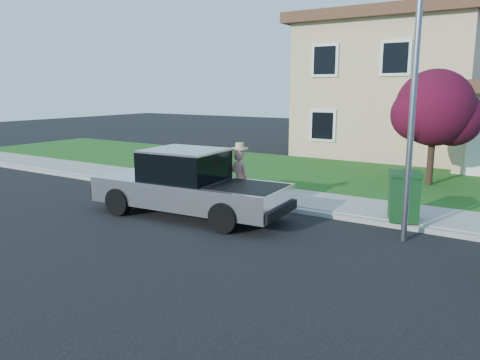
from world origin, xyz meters
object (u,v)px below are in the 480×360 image
(trash_bin, at_px, (404,196))
(street_lamp, at_px, (414,95))
(pickup_truck, at_px, (188,185))
(woman, at_px, (240,179))
(ornamental_tree, at_px, (436,111))

(trash_bin, relative_size, street_lamp, 0.21)
(pickup_truck, bearing_deg, street_lamp, 5.32)
(pickup_truck, relative_size, street_lamp, 0.98)
(street_lamp, bearing_deg, woman, 161.17)
(ornamental_tree, bearing_deg, pickup_truck, -122.52)
(woman, xyz_separation_m, trash_bin, (4.18, 0.91, -0.13))
(ornamental_tree, height_order, street_lamp, street_lamp)
(ornamental_tree, bearing_deg, street_lamp, -83.81)
(pickup_truck, distance_m, woman, 1.47)
(ornamental_tree, bearing_deg, woman, -122.19)
(trash_bin, bearing_deg, ornamental_tree, 74.06)
(pickup_truck, distance_m, ornamental_tree, 8.82)
(ornamental_tree, distance_m, trash_bin, 5.49)
(woman, distance_m, trash_bin, 4.28)
(woman, bearing_deg, pickup_truck, 69.56)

